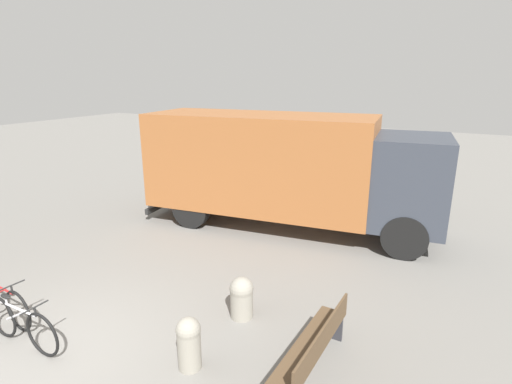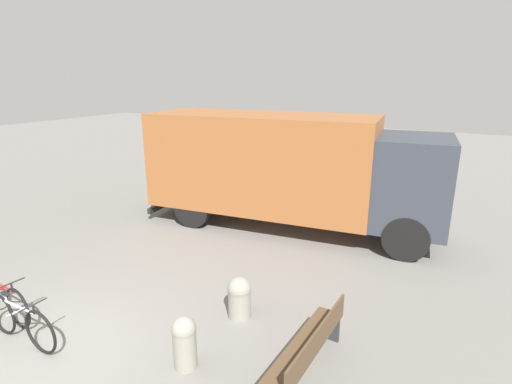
{
  "view_description": "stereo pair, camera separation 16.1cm",
  "coord_description": "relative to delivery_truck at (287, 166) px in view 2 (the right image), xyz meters",
  "views": [
    {
      "loc": [
        5.08,
        -2.99,
        4.07
      ],
      "look_at": [
        1.25,
        4.24,
        1.67
      ],
      "focal_mm": 28.0,
      "sensor_mm": 36.0,
      "label": 1
    },
    {
      "loc": [
        5.23,
        -2.92,
        4.07
      ],
      "look_at": [
        1.25,
        4.24,
        1.67
      ],
      "focal_mm": 28.0,
      "sensor_mm": 36.0,
      "label": 2
    }
  ],
  "objects": [
    {
      "name": "park_bench",
      "position": [
        2.74,
        -5.13,
        -1.24
      ],
      "size": [
        0.46,
        1.99,
        0.84
      ],
      "rotation": [
        0.0,
        0.0,
        1.54
      ],
      "color": "brown",
      "rests_on": "ground"
    },
    {
      "name": "delivery_truck",
      "position": [
        0.0,
        0.0,
        0.0
      ],
      "size": [
        8.08,
        3.16,
        3.08
      ],
      "rotation": [
        0.0,
        0.0,
        0.12
      ],
      "color": "#99592D",
      "rests_on": "ground"
    },
    {
      "name": "ground_plane",
      "position": [
        -0.88,
        -6.64,
        -1.73
      ],
      "size": [
        60.0,
        60.0,
        0.0
      ],
      "primitive_type": "plane",
      "color": "slate"
    },
    {
      "name": "bollard_far_bench",
      "position": [
        1.13,
        -4.35,
        -1.33
      ],
      "size": [
        0.42,
        0.42,
        0.75
      ],
      "color": "gray",
      "rests_on": "ground"
    },
    {
      "name": "bicycle_middle",
      "position": [
        -1.5,
        -6.62,
        -1.35
      ],
      "size": [
        1.74,
        0.44,
        0.82
      ],
      "rotation": [
        0.0,
        0.0,
        0.0
      ],
      "color": "black",
      "rests_on": "ground"
    },
    {
      "name": "bicycle_near",
      "position": [
        -2.43,
        -6.37,
        -1.35
      ],
      "size": [
        1.73,
        0.44,
        0.82
      ],
      "rotation": [
        0.0,
        0.0,
        -0.07
      ],
      "color": "black",
      "rests_on": "ground"
    },
    {
      "name": "bollard_near_bench",
      "position": [
        1.09,
        -5.8,
        -1.3
      ],
      "size": [
        0.36,
        0.36,
        0.81
      ],
      "color": "gray",
      "rests_on": "ground"
    }
  ]
}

